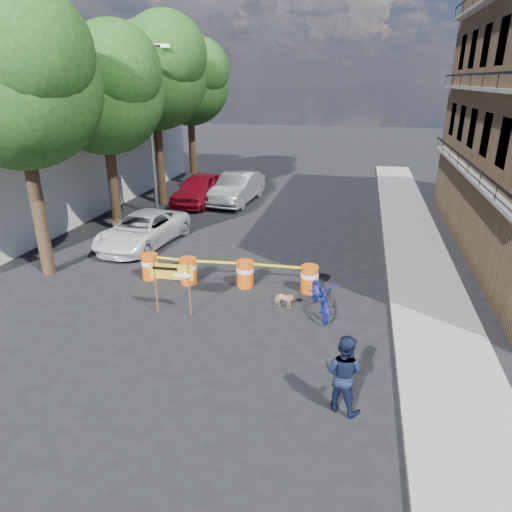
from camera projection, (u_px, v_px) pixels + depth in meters
The scene contains 19 objects.
ground at pixel (213, 320), 13.12m from camera, with size 120.00×120.00×0.00m, color black.
sidewalk_east at pixel (418, 260), 17.26m from camera, with size 2.40×40.00×0.15m, color gray.
white_building at pixel (33, 151), 23.83m from camera, with size 8.00×22.00×6.00m, color silver.
tree_near at pixel (18, 83), 14.04m from camera, with size 5.46×5.20×9.15m.
tree_mid_a at pixel (104, 92), 18.71m from camera, with size 5.25×5.00×8.68m.
tree_mid_b at pixel (155, 74), 23.00m from camera, with size 5.67×5.40×9.62m.
tree_far at pixel (190, 84), 27.73m from camera, with size 5.04×4.80×8.84m.
streetlamp at pixel (152, 127), 21.41m from camera, with size 1.25×0.18×8.00m.
barrel_far_left at pixel (150, 266), 15.71m from camera, with size 0.58×0.58×0.90m.
barrel_mid_left at pixel (188, 270), 15.34m from camera, with size 0.58×0.58×0.90m.
barrel_mid_right at pixel (245, 273), 15.10m from camera, with size 0.58×0.58×0.90m.
barrel_far_right at pixel (310, 278), 14.71m from camera, with size 0.58×0.58×0.90m.
detour_sign at pixel (177, 276), 13.01m from camera, with size 1.30×0.25×1.67m.
pedestrian at pixel (343, 373), 9.29m from camera, with size 0.84×0.66×1.74m, color black.
bicycle at pixel (322, 280), 13.22m from camera, with size 0.73×1.10×2.09m, color #1627B8.
dog at pixel (284, 300), 13.73m from camera, with size 0.29×0.63×0.53m, color #E7B784.
suv_white at pixel (143, 230), 18.84m from camera, with size 2.22×4.81×1.34m, color silver.
sedan_red at pixel (200, 189), 25.25m from camera, with size 1.95×4.83×1.65m, color maroon.
sedan_silver at pixel (237, 188), 25.44m from camera, with size 1.74×5.00×1.65m, color #ADAFB4.
Camera 1 is at (3.78, -11.00, 6.46)m, focal length 32.00 mm.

